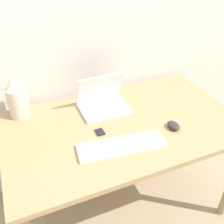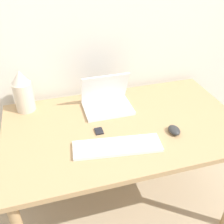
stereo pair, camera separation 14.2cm
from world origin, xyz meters
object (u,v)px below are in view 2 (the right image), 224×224
laptop (107,101)px  keyboard (117,146)px  vase (23,91)px  mouse (174,130)px  mp3_player (99,131)px

laptop → keyboard: 0.38m
keyboard → vase: size_ratio=1.76×
vase → keyboard: bearing=-48.5°
laptop → mouse: (0.29, -0.35, -0.03)m
mouse → laptop: bearing=129.8°
laptop → mp3_player: laptop is taller
keyboard → mp3_player: bearing=111.0°
keyboard → vase: 0.67m
mouse → mp3_player: mouse is taller
keyboard → mouse: bearing=5.5°
keyboard → vase: vase is taller
laptop → vase: bearing=166.6°
mouse → vase: vase is taller
vase → mp3_player: bearing=-41.9°
vase → mp3_player: size_ratio=4.62×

